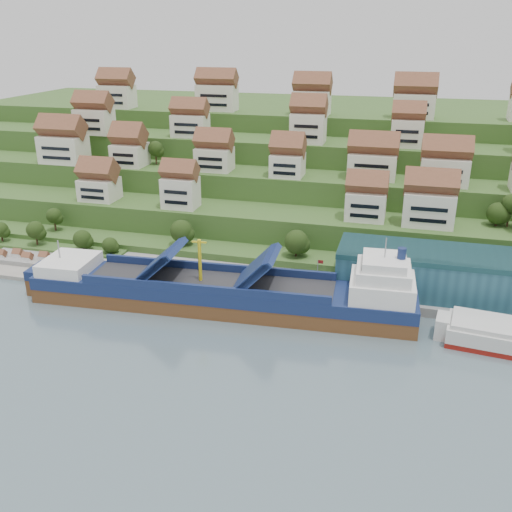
# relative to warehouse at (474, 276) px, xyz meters

# --- Properties ---
(ground) EXTENTS (300.00, 300.00, 0.00)m
(ground) POSITION_rel_warehouse_xyz_m (-52.00, -17.00, -7.20)
(ground) COLOR slate
(ground) RESTS_ON ground
(quay) EXTENTS (180.00, 14.00, 2.20)m
(quay) POSITION_rel_warehouse_xyz_m (-32.00, -2.00, -6.10)
(quay) COLOR gray
(quay) RESTS_ON ground
(pebble_beach) EXTENTS (45.00, 20.00, 1.00)m
(pebble_beach) POSITION_rel_warehouse_xyz_m (-110.00, -5.00, -6.70)
(pebble_beach) COLOR gray
(pebble_beach) RESTS_ON ground
(hillside) EXTENTS (260.00, 128.00, 31.00)m
(hillside) POSITION_rel_warehouse_xyz_m (-52.00, 86.55, 3.46)
(hillside) COLOR #2D4C1E
(hillside) RESTS_ON ground
(hillside_village) EXTENTS (155.55, 61.54, 28.90)m
(hillside_village) POSITION_rel_warehouse_xyz_m (-49.15, 45.71, 17.94)
(hillside_village) COLOR white
(hillside_village) RESTS_ON ground
(hillside_trees) EXTENTS (138.46, 61.55, 30.39)m
(hillside_trees) POSITION_rel_warehouse_xyz_m (-57.08, 26.53, 8.81)
(hillside_trees) COLOR #273F15
(hillside_trees) RESTS_ON ground
(warehouse) EXTENTS (60.00, 15.00, 10.00)m
(warehouse) POSITION_rel_warehouse_xyz_m (0.00, 0.00, 0.00)
(warehouse) COLOR #265568
(warehouse) RESTS_ON quay
(flagpole) EXTENTS (1.28, 0.16, 8.00)m
(flagpole) POSITION_rel_warehouse_xyz_m (-33.89, -7.00, -0.32)
(flagpole) COLOR gray
(flagpole) RESTS_ON quay
(beach_huts) EXTENTS (14.40, 3.70, 2.20)m
(beach_huts) POSITION_rel_warehouse_xyz_m (-112.00, -6.25, -5.10)
(beach_huts) COLOR white
(beach_huts) RESTS_ON pebble_beach
(cargo_ship) EXTENTS (85.97, 18.07, 19.03)m
(cargo_ship) POSITION_rel_warehouse_xyz_m (-51.95, -15.60, -3.64)
(cargo_ship) COLOR brown
(cargo_ship) RESTS_ON ground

